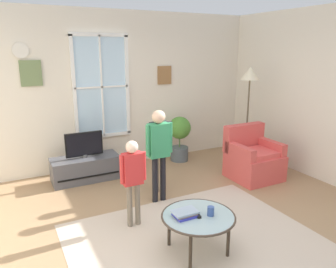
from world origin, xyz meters
name	(u,v)px	position (x,y,z in m)	size (l,w,h in m)	color
ground_plane	(194,235)	(0.00, 0.00, -0.01)	(6.00, 6.04, 0.02)	#9E7A56
back_wall	(114,90)	(-0.01, 2.78, 1.39)	(5.40, 0.17, 2.76)	beige
area_rug	(196,242)	(-0.07, -0.16, 0.00)	(2.73, 2.20, 0.01)	#C6B29E
tv_stand	(86,168)	(-0.74, 2.22, 0.20)	(1.09, 0.48, 0.39)	#4C4C51
television	(84,144)	(-0.74, 2.22, 0.61)	(0.60, 0.08, 0.42)	#4C4C4C
armchair	(253,159)	(1.77, 1.04, 0.33)	(0.76, 0.74, 0.87)	#D14C47
coffee_table	(198,218)	(-0.14, -0.29, 0.39)	(0.79, 0.79, 0.42)	#99B2B7
book_stack	(185,213)	(-0.27, -0.24, 0.45)	(0.26, 0.19, 0.06)	#3539B8
cup	(211,211)	(-0.03, -0.35, 0.47)	(0.07, 0.07, 0.10)	#334C8C
remote_near_books	(195,213)	(-0.16, -0.26, 0.43)	(0.04, 0.14, 0.02)	black
remote_near_cup	(197,215)	(-0.15, -0.29, 0.43)	(0.04, 0.14, 0.02)	black
person_red_shirt	(133,174)	(-0.56, 0.51, 0.68)	(0.33, 0.15, 1.08)	#726656
person_black_shirt	(160,142)	(0.16, 1.26, 0.78)	(0.38, 0.17, 1.25)	#726656
person_green_shirt	(159,146)	(0.01, 0.97, 0.82)	(0.40, 0.18, 1.31)	black
potted_plant_by_window	(180,135)	(1.11, 2.36, 0.50)	(0.43, 0.43, 0.86)	#4C565B
floor_lamp	(250,84)	(2.06, 1.57, 1.51)	(0.32, 0.32, 1.80)	black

